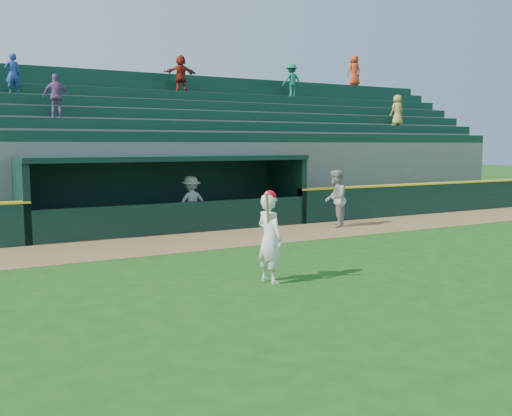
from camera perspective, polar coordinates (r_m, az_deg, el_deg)
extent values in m
plane|color=#1B4D13|center=(12.64, 3.52, -6.58)|extent=(120.00, 120.00, 0.00)
cube|color=olive|center=(16.90, -5.41, -3.27)|extent=(40.00, 3.00, 0.01)
cube|color=black|center=(25.45, 19.15, 1.00)|extent=(15.50, 0.30, 1.20)
cube|color=yellow|center=(25.40, 19.20, 2.42)|extent=(15.50, 0.32, 0.06)
imported|color=#A0A09B|center=(19.72, 7.95, 0.95)|extent=(1.21, 1.21, 1.97)
imported|color=#ACACA7|center=(19.11, -6.49, 0.53)|extent=(1.18, 0.70, 1.79)
cube|color=slate|center=(19.47, -8.69, -1.99)|extent=(9.00, 2.60, 0.04)
cube|color=black|center=(18.29, -22.40, 0.63)|extent=(0.20, 2.60, 2.30)
cube|color=black|center=(21.35, 2.93, 1.86)|extent=(0.20, 2.60, 2.30)
cube|color=black|center=(20.56, -9.99, 1.60)|extent=(9.40, 0.20, 2.30)
cube|color=black|center=(19.27, -8.81, 4.97)|extent=(9.40, 2.80, 0.16)
cube|color=black|center=(18.28, -7.39, -1.00)|extent=(9.00, 0.16, 1.00)
cube|color=brown|center=(20.19, -9.48, -1.05)|extent=(8.40, 0.45, 0.10)
cube|color=slate|center=(21.04, -10.47, 2.53)|extent=(34.00, 0.85, 2.91)
cube|color=#0F3828|center=(20.88, -10.46, 6.99)|extent=(34.00, 0.60, 0.36)
cube|color=slate|center=(21.83, -11.19, 3.24)|extent=(34.00, 0.85, 3.36)
cube|color=#0F3828|center=(21.70, -11.20, 8.14)|extent=(34.00, 0.60, 0.36)
cube|color=slate|center=(22.63, -11.85, 3.90)|extent=(34.00, 0.85, 3.81)
cube|color=#0F3828|center=(22.53, -11.89, 9.20)|extent=(34.00, 0.60, 0.36)
cube|color=slate|center=(23.44, -12.48, 4.52)|extent=(34.00, 0.85, 4.26)
cube|color=#0F3828|center=(23.37, -12.53, 10.18)|extent=(34.00, 0.60, 0.36)
cube|color=slate|center=(24.25, -13.06, 5.10)|extent=(34.00, 0.85, 4.71)
cube|color=#0F3828|center=(24.22, -13.13, 11.10)|extent=(34.00, 0.60, 0.36)
cube|color=slate|center=(25.06, -13.60, 5.63)|extent=(34.00, 0.85, 5.16)
cube|color=#0F3828|center=(25.07, -13.70, 11.95)|extent=(34.00, 0.60, 0.36)
cube|color=slate|center=(25.88, -14.12, 6.14)|extent=(34.00, 0.85, 5.61)
cube|color=#0F3828|center=(25.94, -14.23, 12.75)|extent=(34.00, 0.60, 0.36)
cube|color=slate|center=(26.44, -14.44, 6.13)|extent=(34.50, 0.30, 5.61)
imported|color=red|center=(32.06, 9.81, 13.38)|extent=(0.82, 0.55, 1.63)
imported|color=maroon|center=(25.13, -7.54, 13.19)|extent=(1.45, 0.56, 1.53)
imported|color=#27428F|center=(22.64, -23.15, 12.24)|extent=(0.58, 0.44, 1.44)
imported|color=#17684A|center=(27.66, 3.60, 12.61)|extent=(1.00, 0.59, 1.53)
imported|color=gold|center=(28.13, 13.95, 9.48)|extent=(0.71, 0.47, 1.44)
imported|color=#865592|center=(21.05, -19.33, 10.53)|extent=(0.93, 0.49, 1.52)
imported|color=white|center=(11.66, 1.38, -3.05)|extent=(0.55, 0.74, 1.84)
sphere|color=red|center=(11.55, 1.39, 1.12)|extent=(0.27, 0.27, 0.27)
cylinder|color=tan|center=(11.30, 1.16, -0.18)|extent=(0.33, 0.44, 0.76)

